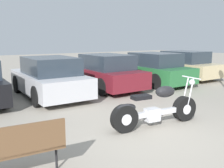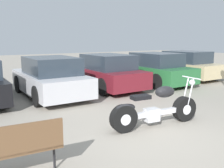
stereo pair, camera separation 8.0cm
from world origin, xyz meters
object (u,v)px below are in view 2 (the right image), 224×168
parked_car_green (153,69)px  park_bench (3,148)px  parked_car_silver (50,78)px  parked_car_champagne (184,65)px  parked_car_maroon (106,72)px  motorcycle (155,109)px

parked_car_green → park_bench: 8.90m
parked_car_silver → parked_car_green: same height
parked_car_silver → parked_car_green: bearing=-0.3°
parked_car_champagne → park_bench: parked_car_champagne is taller
parked_car_silver → parked_car_champagne: same height
parked_car_maroon → parked_car_champagne: size_ratio=1.00×
motorcycle → park_bench: motorcycle is taller
parked_car_silver → park_bench: parked_car_silver is taller
parked_car_green → parked_car_champagne: bearing=8.4°
parked_car_green → park_bench: size_ratio=2.41×
motorcycle → parked_car_green: parked_car_green is taller
parked_car_green → parked_car_champagne: (2.45, 0.36, 0.00)m
motorcycle → park_bench: 3.50m
parked_car_silver → parked_car_champagne: (7.36, 0.34, 0.00)m
parked_car_champagne → park_bench: size_ratio=2.41×
motorcycle → parked_car_silver: 4.54m
parked_car_silver → park_bench: size_ratio=2.41×
parked_car_silver → parked_car_champagne: 7.37m
parked_car_silver → parked_car_green: size_ratio=1.00×
parked_car_green → parked_car_maroon: bearing=174.7°
parked_car_maroon → park_bench: 7.18m
motorcycle → parked_car_green: size_ratio=0.59×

